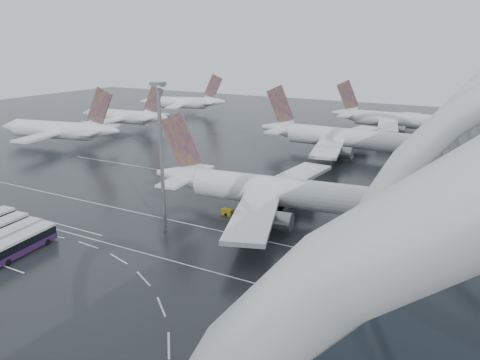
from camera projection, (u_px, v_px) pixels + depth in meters
The scene contains 17 objects.
ground at pixel (146, 247), 78.53m from camera, with size 420.00×420.00×0.00m, color black.
lane_marking_near at pixel (138, 252), 76.86m from camera, with size 120.00×0.25×0.01m, color white.
lane_marking_mid at pixel (188, 224), 88.58m from camera, with size 120.00×0.25×0.01m, color white.
lane_marking_far at pixel (255, 185), 112.04m from camera, with size 120.00×0.25×0.01m, color white.
bus_bay_line_north at pixel (49, 221), 89.70m from camera, with size 28.00×0.25×0.01m, color white.
airliner_main at pixel (282, 193), 90.95m from camera, with size 57.75×50.28×19.55m.
airliner_gate_b at pixel (345, 139), 140.69m from camera, with size 57.62×52.08×20.10m.
airliner_gate_c at pixel (398, 121), 174.22m from camera, with size 52.91×49.06×18.93m.
jet_remote_west at pixel (61, 130), 153.16m from camera, with size 45.17×36.57×19.70m.
jet_remote_mid at pixel (125, 117), 183.22m from camera, with size 41.52×33.43×18.10m.
jet_remote_far at pixel (184, 103), 223.90m from camera, with size 41.76×33.96×18.51m.
bus_row_near_c at pixel (8, 238), 77.91m from camera, with size 4.31×12.97×3.13m.
bus_row_near_d at pixel (21, 243), 75.84m from camera, with size 4.44×13.08×3.16m.
floodlight_mast at pixel (161, 141), 80.38m from camera, with size 2.05×2.05×26.70m.
gse_cart_belly_b at pixel (362, 209), 94.33m from camera, with size 2.27×1.34×1.24m, color slate.
gse_cart_belly_c at pixel (227, 212), 93.02m from camera, with size 2.22×1.31×1.21m, color gold.
gse_cart_belly_e at pixel (322, 199), 100.76m from camera, with size 2.10×1.24×1.14m, color gold.
Camera 1 is at (48.77, -55.29, 33.29)m, focal length 35.00 mm.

